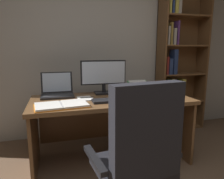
{
  "coord_description": "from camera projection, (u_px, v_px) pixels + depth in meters",
  "views": [
    {
      "loc": [
        -0.58,
        -0.83,
        1.24
      ],
      "look_at": [
        -0.01,
        1.21,
        0.83
      ],
      "focal_mm": 32.96,
      "sensor_mm": 36.0,
      "label": 1
    }
  ],
  "objects": [
    {
      "name": "bookshelf",
      "position": [
        177.0,
        65.0,
        3.17
      ],
      "size": [
        0.75,
        0.28,
        2.18
      ],
      "color": "brown",
      "rests_on": "ground"
    },
    {
      "name": "coffee_mug",
      "position": [
        170.0,
        90.0,
        2.39
      ],
      "size": [
        0.08,
        0.08,
        0.11
      ],
      "primitive_type": "cylinder",
      "color": "silver",
      "rests_on": "desk"
    },
    {
      "name": "computer_mouse",
      "position": [
        140.0,
        98.0,
        2.16
      ],
      "size": [
        0.06,
        0.1,
        0.04
      ],
      "primitive_type": "ellipsoid",
      "color": "black",
      "rests_on": "desk"
    },
    {
      "name": "laptop",
      "position": [
        57.0,
        91.0,
        2.32
      ],
      "size": [
        0.35,
        0.31,
        0.26
      ],
      "color": "black",
      "rests_on": "desk"
    },
    {
      "name": "desk",
      "position": [
        109.0,
        113.0,
        2.34
      ],
      "size": [
        1.69,
        0.76,
        0.73
      ],
      "color": "brown",
      "rests_on": "ground"
    },
    {
      "name": "open_binder",
      "position": [
        62.0,
        105.0,
        1.9
      ],
      "size": [
        0.51,
        0.34,
        0.02
      ],
      "rotation": [
        0.0,
        0.0,
        0.11
      ],
      "color": "orange",
      "rests_on": "desk"
    },
    {
      "name": "reading_stand_with_book",
      "position": [
        140.0,
        86.0,
        2.62
      ],
      "size": [
        0.26,
        0.25,
        0.12
      ],
      "color": "black",
      "rests_on": "desk"
    },
    {
      "name": "pen",
      "position": [
        87.0,
        98.0,
        2.19
      ],
      "size": [
        0.14,
        0.01,
        0.01
      ],
      "primitive_type": "cylinder",
      "rotation": [
        0.0,
        1.57,
        -0.02
      ],
      "color": "black",
      "rests_on": "notepad"
    },
    {
      "name": "monitor",
      "position": [
        104.0,
        77.0,
        2.42
      ],
      "size": [
        0.54,
        0.16,
        0.4
      ],
      "color": "black",
      "rests_on": "desk"
    },
    {
      "name": "notepad",
      "position": [
        85.0,
        98.0,
        2.18
      ],
      "size": [
        0.17,
        0.22,
        0.01
      ],
      "primitive_type": "cube",
      "rotation": [
        0.0,
        0.0,
        0.08
      ],
      "color": "silver",
      "rests_on": "desk"
    },
    {
      "name": "office_chair",
      "position": [
        137.0,
        166.0,
        1.43
      ],
      "size": [
        0.65,
        0.6,
        1.05
      ],
      "rotation": [
        0.0,
        0.0,
        0.12
      ],
      "color": "black",
      "rests_on": "ground"
    },
    {
      "name": "keyboard",
      "position": [
        113.0,
        100.0,
        2.08
      ],
      "size": [
        0.42,
        0.15,
        0.02
      ],
      "primitive_type": "cube",
      "color": "black",
      "rests_on": "desk"
    },
    {
      "name": "wall_back",
      "position": [
        95.0,
        41.0,
        2.98
      ],
      "size": [
        5.1,
        0.12,
        2.74
      ],
      "primitive_type": "cube",
      "color": "#B2ADA3",
      "rests_on": "ground"
    }
  ]
}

